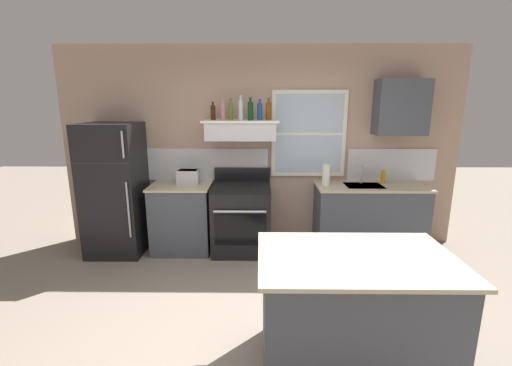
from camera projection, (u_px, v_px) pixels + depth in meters
The scene contains 20 objects.
ground_plane at pixel (260, 343), 2.92m from camera, with size 16.00×16.00×0.00m, color gray.
back_wall at pixel (263, 148), 4.77m from camera, with size 5.40×0.11×2.70m.
refrigerator at pixel (115, 189), 4.53m from camera, with size 0.70×0.72×1.71m.
counter_left_of_stove at pixel (182, 217), 4.67m from camera, with size 0.79×0.63×0.91m.
toaster at pixel (188, 177), 4.58m from camera, with size 0.30×0.20×0.19m.
stove_range at pixel (242, 218), 4.62m from camera, with size 0.76×0.69×1.09m.
range_hood_shelf at pixel (241, 130), 4.45m from camera, with size 0.96×0.52×0.24m.
bottle_brown_stout at pixel (213, 112), 4.40m from camera, with size 0.06×0.06×0.23m.
bottle_rose_pink at pixel (223, 111), 4.41m from camera, with size 0.07×0.07×0.27m.
bottle_olive_oil_square at pixel (230, 111), 4.34m from camera, with size 0.06×0.06×0.27m.
bottle_clear_tall at pixel (241, 110), 4.39m from camera, with size 0.06×0.06×0.31m.
bottle_dark_green_wine at pixel (250, 111), 4.34m from camera, with size 0.07×0.07×0.28m.
bottle_blue_liqueur at pixel (260, 111), 4.40m from camera, with size 0.07×0.07×0.26m.
bottle_amber_wine at pixel (269, 111), 4.38m from camera, with size 0.07×0.07×0.27m.
counter_right_with_sink at pixel (369, 218), 4.64m from camera, with size 1.43×0.63×0.91m.
sink_faucet at pixel (362, 171), 4.59m from camera, with size 0.03×0.17×0.28m.
paper_towel_roll at pixel (326, 175), 4.52m from camera, with size 0.11×0.11×0.27m, color white.
dish_soap_bottle at pixel (383, 177), 4.61m from camera, with size 0.06×0.06×0.18m, color orange.
kitchen_island at pixel (353, 313), 2.57m from camera, with size 1.40×0.90×0.91m.
upper_cabinet_right at pixel (401, 108), 4.44m from camera, with size 0.64×0.32×0.70m.
Camera 1 is at (-0.01, -2.53, 1.98)m, focal length 24.38 mm.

